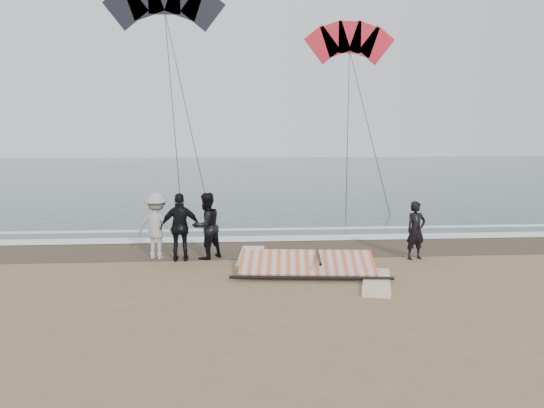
{
  "coord_description": "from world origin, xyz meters",
  "views": [
    {
      "loc": [
        -2.09,
        -11.5,
        3.63
      ],
      "look_at": [
        -0.98,
        3.0,
        1.6
      ],
      "focal_mm": 35.0,
      "sensor_mm": 36.0,
      "label": 1
    }
  ],
  "objects_px": {
    "man_main": "(416,230)",
    "board_cream": "(251,257)",
    "board_white": "(377,282)",
    "sail_rig": "(304,265)"
  },
  "relations": [
    {
      "from": "board_cream",
      "to": "sail_rig",
      "type": "height_order",
      "value": "sail_rig"
    },
    {
      "from": "man_main",
      "to": "sail_rig",
      "type": "xyz_separation_m",
      "value": [
        -3.35,
        -1.18,
        -0.64
      ]
    },
    {
      "from": "sail_rig",
      "to": "board_white",
      "type": "bearing_deg",
      "value": -35.42
    },
    {
      "from": "sail_rig",
      "to": "man_main",
      "type": "bearing_deg",
      "value": 19.39
    },
    {
      "from": "man_main",
      "to": "board_cream",
      "type": "height_order",
      "value": "man_main"
    },
    {
      "from": "man_main",
      "to": "board_cream",
      "type": "bearing_deg",
      "value": 158.97
    },
    {
      "from": "board_cream",
      "to": "sail_rig",
      "type": "bearing_deg",
      "value": -43.94
    },
    {
      "from": "board_white",
      "to": "board_cream",
      "type": "relative_size",
      "value": 0.91
    },
    {
      "from": "man_main",
      "to": "board_white",
      "type": "height_order",
      "value": "man_main"
    },
    {
      "from": "man_main",
      "to": "board_cream",
      "type": "relative_size",
      "value": 0.67
    }
  ]
}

